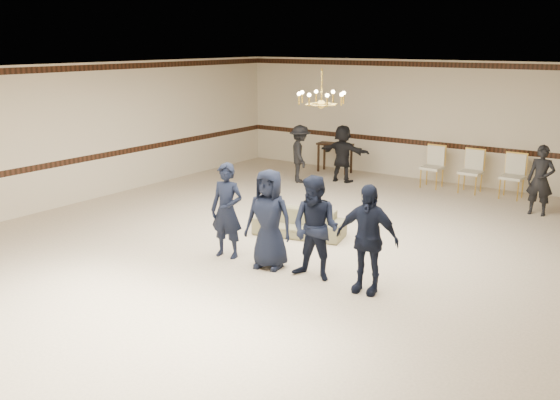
{
  "coord_description": "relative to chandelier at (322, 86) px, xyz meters",
  "views": [
    {
      "loc": [
        5.87,
        -8.71,
        3.68
      ],
      "look_at": [
        0.12,
        -0.5,
        1.07
      ],
      "focal_mm": 39.35,
      "sensor_mm": 36.0,
      "label": 1
    }
  ],
  "objects": [
    {
      "name": "room",
      "position": [
        0.0,
        -1.0,
        -1.28
      ],
      "size": [
        12.01,
        14.01,
        3.21
      ],
      "color": "beige",
      "rests_on": "ground"
    },
    {
      "name": "chair_rail",
      "position": [
        0.0,
        5.99,
        -1.88
      ],
      "size": [
        12.0,
        0.02,
        0.14
      ],
      "primitive_type": "cube",
      "color": "#361A10",
      "rests_on": "wall_back"
    },
    {
      "name": "crown_molding",
      "position": [
        0.0,
        5.99,
        0.21
      ],
      "size": [
        12.0,
        0.02,
        0.14
      ],
      "primitive_type": "cube",
      "color": "#361A10",
      "rests_on": "wall_back"
    },
    {
      "name": "chandelier",
      "position": [
        0.0,
        0.0,
        0.0
      ],
      "size": [
        0.94,
        0.94,
        0.89
      ],
      "primitive_type": null,
      "color": "#B8953A",
      "rests_on": "ceiling"
    },
    {
      "name": "boy_a",
      "position": [
        -0.73,
        -1.88,
        -2.04
      ],
      "size": [
        0.66,
        0.49,
        1.67
      ],
      "primitive_type": "imported",
      "rotation": [
        0.0,
        0.0,
        0.16
      ],
      "color": "black",
      "rests_on": "floor"
    },
    {
      "name": "boy_b",
      "position": [
        0.17,
        -1.88,
        -2.04
      ],
      "size": [
        0.91,
        0.69,
        1.67
      ],
      "primitive_type": "imported",
      "rotation": [
        0.0,
        0.0,
        0.21
      ],
      "color": "black",
      "rests_on": "floor"
    },
    {
      "name": "boy_c",
      "position": [
        1.07,
        -1.88,
        -2.04
      ],
      "size": [
        0.84,
        0.68,
        1.67
      ],
      "primitive_type": "imported",
      "rotation": [
        0.0,
        0.0,
        0.06
      ],
      "color": "black",
      "rests_on": "floor"
    },
    {
      "name": "boy_d",
      "position": [
        1.97,
        -1.88,
        -2.04
      ],
      "size": [
        1.01,
        0.5,
        1.67
      ],
      "primitive_type": "imported",
      "rotation": [
        0.0,
        0.0,
        0.1
      ],
      "color": "black",
      "rests_on": "floor"
    },
    {
      "name": "settee",
      "position": [
        -0.36,
        -0.16,
        -2.62
      ],
      "size": [
        1.85,
        1.05,
        0.51
      ],
      "primitive_type": "imported",
      "rotation": [
        0.0,
        0.0,
        0.22
      ],
      "color": "#726F4C",
      "rests_on": "floor"
    },
    {
      "name": "adult_left",
      "position": [
        -2.91,
        3.77,
        -2.11
      ],
      "size": [
        1.08,
        1.12,
        1.53
      ],
      "primitive_type": "imported",
      "rotation": [
        0.0,
        0.0,
        2.29
      ],
      "color": "black",
      "rests_on": "floor"
    },
    {
      "name": "adult_mid",
      "position": [
        -2.01,
        4.47,
        -2.11
      ],
      "size": [
        1.43,
        0.5,
        1.53
      ],
      "primitive_type": "imported",
      "rotation": [
        0.0,
        0.0,
        3.17
      ],
      "color": "black",
      "rests_on": "floor"
    },
    {
      "name": "adult_right",
      "position": [
        3.09,
        4.07,
        -2.11
      ],
      "size": [
        0.56,
        0.37,
        1.53
      ],
      "primitive_type": "imported",
      "rotation": [
        0.0,
        0.0,
        -0.01
      ],
      "color": "black",
      "rests_on": "floor"
    },
    {
      "name": "banquet_chair_left",
      "position": [
        0.21,
        5.2,
        -2.34
      ],
      "size": [
        0.55,
        0.55,
        1.06
      ],
      "primitive_type": null,
      "rotation": [
        0.0,
        0.0,
        -0.06
      ],
      "color": "beige",
      "rests_on": "floor"
    },
    {
      "name": "banquet_chair_mid",
      "position": [
        1.21,
        5.2,
        -2.34
      ],
      "size": [
        0.53,
        0.53,
        1.06
      ],
      "primitive_type": null,
      "rotation": [
        0.0,
        0.0,
        -0.02
      ],
      "color": "beige",
      "rests_on": "floor"
    },
    {
      "name": "banquet_chair_right",
      "position": [
        2.21,
        5.2,
        -2.34
      ],
      "size": [
        0.52,
        0.52,
        1.06
      ],
      "primitive_type": null,
      "rotation": [
        0.0,
        0.0,
        -0.02
      ],
      "color": "beige",
      "rests_on": "floor"
    },
    {
      "name": "console_table",
      "position": [
        -2.79,
        5.4,
        -2.45
      ],
      "size": [
        1.04,
        0.53,
        0.85
      ],
      "primitive_type": "cube",
      "rotation": [
        0.0,
        0.0,
        0.1
      ],
      "color": "black",
      "rests_on": "floor"
    }
  ]
}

